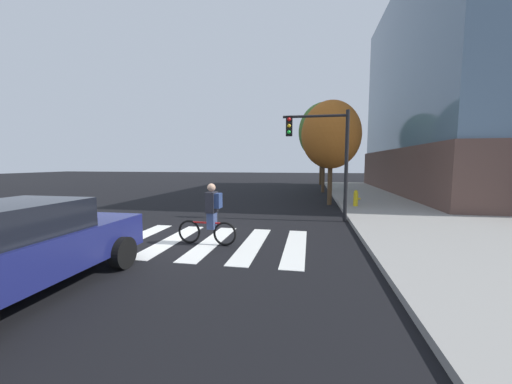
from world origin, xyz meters
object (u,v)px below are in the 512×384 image
Objects in this scene: cyclist at (211,214)px; street_tree_near at (331,135)px; traffic_light_near at (324,147)px; street_tree_far at (321,139)px; fire_hydrant at (356,198)px; street_tree_mid at (324,132)px; sedan_near at (13,249)px.

cyclist is 9.72m from street_tree_near.
street_tree_far is (0.54, 19.53, 1.85)m from traffic_light_near.
traffic_light_near is at bearing -96.70° from street_tree_near.
street_tree_far is at bearing 94.11° from fire_hydrant.
cyclist is at bearing -123.69° from fire_hydrant.
fire_hydrant is (1.70, 3.31, -2.33)m from traffic_light_near.
traffic_light_near is 11.50m from street_tree_mid.
traffic_light_near is 4.39m from fire_hydrant.
street_tree_mid is at bearing 98.75° from fire_hydrant.
cyclist is at bearing 58.34° from sedan_near.
street_tree_far is (5.89, 27.07, 3.89)m from sedan_near.
street_tree_far is at bearing 88.42° from traffic_light_near.
sedan_near is 4.20m from cyclist.
street_tree_far is (-1.17, 16.22, 4.18)m from fire_hydrant.
fire_hydrant is 16.79m from street_tree_far.
sedan_near is at bearing -107.09° from street_tree_mid.
fire_hydrant is at bearing -81.25° from street_tree_mid.
fire_hydrant is 0.12× the size of street_tree_mid.
street_tree_near is 6.86m from street_tree_mid.
fire_hydrant is 3.61m from street_tree_near.
cyclist is 0.25× the size of street_tree_mid.
sedan_near is 20.13m from street_tree_mid.
sedan_near is at bearing -121.66° from cyclist.
street_tree_near is at bearing 66.64° from cyclist.
street_tree_mid is (5.81, 18.90, 3.74)m from sedan_near.
street_tree_near is at bearing -89.40° from street_tree_mid.
sedan_near is at bearing -125.36° from traffic_light_near.
street_tree_mid is (-0.07, 6.81, 0.85)m from street_tree_near.
street_tree_near reaches higher than traffic_light_near.
traffic_light_near is 0.76× the size of street_tree_near.
street_tree_far is at bearing 89.48° from street_tree_mid.
sedan_near is 2.69× the size of cyclist.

